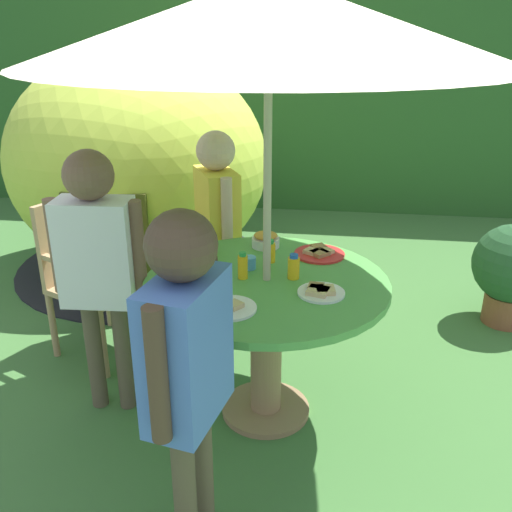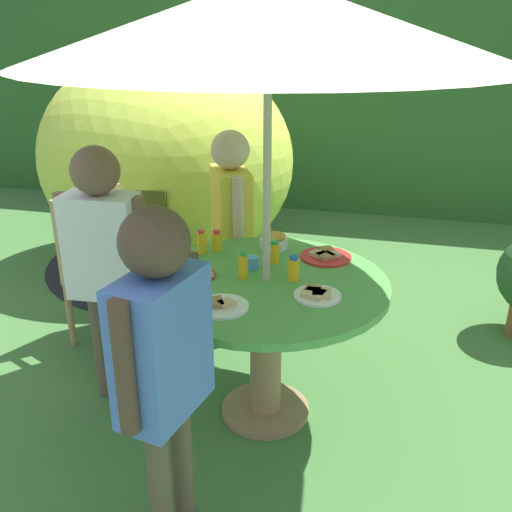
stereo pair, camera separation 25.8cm
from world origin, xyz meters
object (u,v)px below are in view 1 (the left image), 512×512
Objects in this scene: wooden_chair at (89,268)px; plate_back_edge at (194,277)px; patio_umbrella at (269,21)px; snack_bowl at (266,240)px; garden_table at (266,312)px; plate_center_front at (319,253)px; dome_tent at (138,164)px; plate_mid_right at (321,291)px; cup_near at (249,263)px; juice_bottle_far_right at (270,252)px; juice_bottle_center_back at (195,244)px; juice_bottle_mid_left at (209,243)px; child_in_white_shirt at (97,253)px; child_in_blue_shirt at (187,351)px; juice_bottle_near_left at (294,267)px; plate_far_left at (228,307)px; juice_bottle_near_right at (243,266)px; child_in_yellow_shirt at (217,212)px.

wooden_chair is 4.73× the size of plate_back_edge.
snack_bowl is (-0.05, 0.41, -1.07)m from patio_umbrella.
garden_table is at bearing -90.00° from wooden_chair.
plate_back_edge reaches higher than garden_table.
plate_center_front is at bearing -72.76° from wooden_chair.
dome_tent is 10.32× the size of plate_mid_right.
juice_bottle_far_right is at bearing 47.86° from cup_near.
cup_near is at bearing -23.43° from juice_bottle_center_back.
juice_bottle_mid_left is at bearing -80.21° from wooden_chair.
snack_bowl is 2.31× the size of cup_near.
child_in_white_shirt is at bearing -161.34° from juice_bottle_far_right.
wooden_chair is 3.61× the size of plate_center_front.
child_in_blue_shirt reaches higher than plate_mid_right.
child_in_blue_shirt is at bearing -98.71° from juice_bottle_far_right.
juice_bottle_far_right is (0.16, 1.03, -0.05)m from child_in_blue_shirt.
juice_bottle_mid_left is at bearing 138.05° from patio_umbrella.
child_in_blue_shirt reaches higher than juice_bottle_near_left.
snack_bowl is 1.27× the size of juice_bottle_far_right.
juice_bottle_far_right is (1.10, -0.29, 0.28)m from wooden_chair.
patio_umbrella reaches higher than plate_far_left.
plate_far_left is at bearing -111.23° from garden_table.
juice_bottle_near_left is at bearing 7.50° from juice_bottle_near_right.
garden_table is 0.56× the size of patio_umbrella.
plate_back_edge is at bearing -171.65° from patio_umbrella.
plate_mid_right is at bearing -29.23° from juice_bottle_center_back.
child_in_white_shirt is at bearing -147.74° from snack_bowl.
child_in_blue_shirt is 5.17× the size of plate_center_front.
plate_center_front is at bearing 3.21° from juice_bottle_mid_left.
juice_bottle_mid_left is (-0.21, 0.62, 0.04)m from plate_far_left.
cup_near is at bearing -2.91° from child_in_yellow_shirt.
cup_near is at bearing -98.29° from snack_bowl.
plate_mid_right is at bearing -90.17° from wooden_chair.
garden_table is at bearing -31.53° from juice_bottle_center_back.
juice_bottle_near_right reaches higher than cup_near.
snack_bowl is 0.42m from juice_bottle_near_left.
wooden_chair reaches higher than snack_bowl.
wooden_chair is at bearing 46.83° from child_in_blue_shirt.
garden_table is at bearing 0.00° from patio_umbrella.
dome_tent is 1.35m from child_in_yellow_shirt.
juice_bottle_far_right is at bearing 77.90° from plate_far_left.
plate_far_left is at bearing -105.36° from wooden_chair.
child_in_white_shirt is at bearing -80.34° from dome_tent.
juice_bottle_near_left is (1.33, -1.73, -0.04)m from dome_tent.
child_in_blue_shirt is at bearing -120.96° from plate_mid_right.
juice_bottle_near_right is at bearing -97.96° from snack_bowl.
child_in_white_shirt reaches higher than plate_center_front.
juice_bottle_far_right is at bearing -4.86° from juice_bottle_center_back.
dome_tent is at bearing 127.66° from juice_bottle_near_left.
juice_bottle_far_right is at bearing 125.96° from juice_bottle_near_left.
cup_near is at bearing 146.25° from plate_mid_right.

